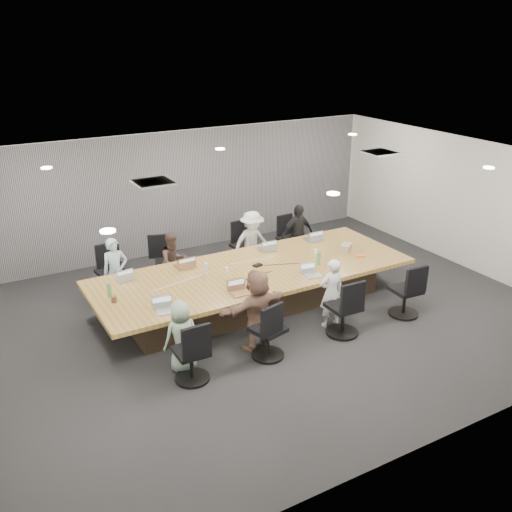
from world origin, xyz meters
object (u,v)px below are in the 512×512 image
chair_4 (191,356)px  bottle_clear (206,269)px  person_2 (252,243)px  laptop_4 (168,311)px  laptop_6 (314,276)px  laptop_1 (184,265)px  chair_2 (244,250)px  chair_6 (343,311)px  stapler (255,282)px  chair_0 (111,276)px  bottle_green_left (109,290)px  chair_1 (168,265)px  canvas_bag (346,248)px  chair_7 (405,294)px  person_4 (182,336)px  conference_table (253,286)px  person_5 (257,309)px  laptop_2 (265,249)px  snack_packet (361,256)px  chair_5 (268,334)px  bottle_green_right (319,258)px  person_1 (174,262)px  laptop_3 (312,239)px  person_6 (331,293)px  person_0 (116,272)px  chair_3 (289,242)px  mug_brown (114,299)px  laptop_0 (124,278)px  laptop_5 (241,293)px  person_3 (297,234)px

chair_4 → bottle_clear: bottle_clear is taller
person_2 → laptop_4: bearing=-142.4°
person_2 → laptop_6: bearing=-88.4°
laptop_1 → laptop_6: size_ratio=1.20×
chair_2 → chair_6: (0.08, -3.40, 0.01)m
chair_6 → stapler: chair_6 is taller
chair_0 → bottle_green_left: bottle_green_left is taller
chair_1 → canvas_bag: size_ratio=3.08×
chair_1 → bottle_clear: 1.57m
chair_7 → chair_6: bearing=-176.5°
person_4 → canvas_bag: bearing=-165.2°
conference_table → stapler: stapler is taller
chair_6 → person_5: person_5 is taller
conference_table → person_5: person_5 is taller
laptop_2 → laptop_6: same height
chair_0 → canvas_bag: 4.68m
laptop_1 → snack_packet: size_ratio=2.04×
chair_5 → bottle_green_right: bearing=20.2°
chair_1 → bottle_clear: bearing=116.9°
chair_2 → person_1: (-1.78, -0.35, 0.19)m
chair_6 → canvas_bag: size_ratio=3.15×
chair_0 → laptop_3: chair_0 is taller
conference_table → laptop_4: size_ratio=18.17×
person_6 → person_0: bearing=-35.8°
person_2 → person_5: bearing=-118.2°
laptop_1 → person_2: person_2 is taller
chair_3 → mug_brown: bearing=16.5°
chair_4 → laptop_0: chair_4 is taller
bottle_green_left → laptop_6: bearing=-16.1°
person_0 → canvas_bag: 4.54m
chair_0 → chair_2: chair_0 is taller
person_0 → laptop_3: size_ratio=3.79×
person_0 → snack_packet: 4.74m
chair_7 → bottle_green_right: bearing=131.6°
chair_2 → person_4: (-2.73, -3.05, 0.15)m
laptop_6 → snack_packet: (1.35, 0.32, 0.01)m
person_5 → chair_0: bearing=-71.5°
snack_packet → laptop_3: bearing=102.3°
chair_2 → person_6: 3.06m
chair_0 → person_1: bearing=156.7°
person_0 → canvas_bag: size_ratio=4.74×
person_5 → laptop_6: size_ratio=4.72×
conference_table → bottle_green_left: bottle_green_left is taller
chair_0 → bottle_clear: bearing=125.6°
laptop_3 → mug_brown: bearing=10.6°
laptop_5 → bottle_clear: size_ratio=1.42×
chair_7 → laptop_5: size_ratio=2.57×
person_3 → person_6: 2.90m
person_4 → snack_packet: 4.25m
chair_6 → mug_brown: chair_6 is taller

